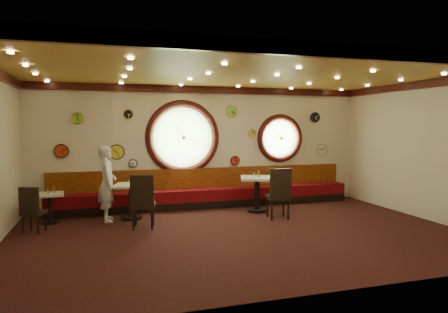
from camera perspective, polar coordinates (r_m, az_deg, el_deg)
floor at (r=8.17m, az=2.47°, el=-10.96°), size 9.00×6.00×0.00m
ceiling at (r=7.94m, az=2.55°, el=11.89°), size 9.00×6.00×0.02m
wall_back at (r=10.77m, az=-2.77°, el=1.43°), size 9.00×0.02×3.20m
wall_front at (r=5.17m, az=13.54°, el=-2.05°), size 9.00×0.02×3.20m
wall_right at (r=10.30m, az=26.87°, el=0.80°), size 0.02×6.00×3.20m
molding_back at (r=10.75m, az=-2.74°, el=9.48°), size 9.00×0.10×0.18m
molding_front at (r=5.27m, az=13.57°, el=14.56°), size 9.00×0.10×0.18m
molding_right at (r=10.29m, az=26.97°, el=9.22°), size 0.10×6.00×0.18m
banquette_base at (r=10.69m, az=-2.37°, el=-6.70°), size 8.00×0.55×0.20m
banquette_seat at (r=10.64m, az=-2.38°, el=-5.38°), size 8.00×0.55×0.30m
banquette_back at (r=10.79m, az=-2.68°, el=-3.10°), size 8.00×0.10×0.55m
porthole_left_glass at (r=10.62m, az=-5.91°, el=2.72°), size 1.66×0.02×1.66m
porthole_left_frame at (r=10.61m, az=-5.90°, el=2.72°), size 1.98×0.18×1.98m
porthole_left_ring at (r=10.58m, az=-5.87°, el=2.71°), size 1.61×0.03×1.61m
porthole_right_glass at (r=11.49m, az=7.95°, el=2.59°), size 1.10×0.02×1.10m
porthole_right_frame at (r=11.47m, az=7.98°, el=2.58°), size 1.38×0.18×1.38m
porthole_right_ring at (r=11.45m, az=8.05°, el=2.58°), size 1.09×0.03×1.09m
wall_clock_0 at (r=10.93m, az=1.10°, el=6.46°), size 0.30×0.03×0.30m
wall_clock_1 at (r=10.46m, az=-12.86°, el=-0.96°), size 0.20×0.03×0.20m
wall_clock_2 at (r=10.42m, az=-13.53°, el=5.88°), size 0.24×0.03×0.24m
wall_clock_3 at (r=11.12m, az=4.05°, el=3.33°), size 0.22×0.03×0.22m
wall_clock_4 at (r=11.00m, az=1.59°, el=-0.59°), size 0.24×0.03×0.24m
wall_clock_5 at (r=10.41m, az=-20.15°, el=5.18°), size 0.26×0.03×0.26m
wall_clock_6 at (r=12.10m, az=13.82°, el=0.93°), size 0.34×0.03×0.34m
wall_clock_7 at (r=11.95m, az=12.87°, el=5.47°), size 0.28×0.03×0.28m
wall_clock_8 at (r=10.46m, az=-22.22°, el=0.73°), size 0.32×0.03×0.32m
wall_clock_9 at (r=10.42m, az=-15.08°, el=0.63°), size 0.36×0.03×0.36m
table_a at (r=9.71m, az=-23.68°, el=-6.30°), size 0.67×0.67×0.67m
table_b at (r=9.53m, az=-13.08°, el=-5.66°), size 0.89×0.89×0.82m
table_c at (r=10.09m, az=4.71°, el=-4.77°), size 1.01×1.01×0.88m
chair_a at (r=8.97m, az=-25.79°, el=-6.47°), size 0.50×0.50×0.59m
chair_b at (r=8.54m, az=-11.54°, el=-5.83°), size 0.57×0.57×0.71m
chair_c at (r=9.30m, az=7.90°, el=-4.79°), size 0.57×0.57×0.74m
condiment_a_salt at (r=9.69m, az=-24.38°, el=-4.58°), size 0.03×0.03×0.09m
condiment_b_salt at (r=9.50m, az=-13.38°, el=-3.56°), size 0.03×0.03×0.10m
condiment_c_salt at (r=10.00m, az=4.29°, el=-2.64°), size 0.04×0.04×0.11m
condiment_a_pepper at (r=9.59m, az=-23.83°, el=-4.60°), size 0.04×0.04×0.11m
condiment_b_pepper at (r=9.47m, az=-12.76°, el=-3.60°), size 0.03×0.03×0.09m
condiment_c_pepper at (r=9.97m, az=5.13°, el=-2.75°), size 0.03×0.03×0.09m
condiment_a_bottle at (r=9.71m, az=-23.08°, el=-4.34°), size 0.05×0.05×0.15m
condiment_b_bottle at (r=9.56m, az=-12.49°, el=-3.35°), size 0.04×0.04×0.14m
condiment_c_bottle at (r=10.08m, az=4.94°, el=-2.41°), size 0.06×0.06×0.18m
waiter at (r=9.42m, az=-16.35°, el=-3.71°), size 0.42×0.63×1.72m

